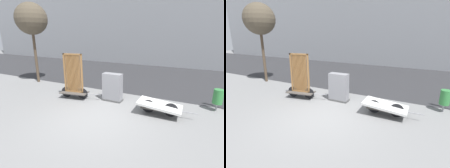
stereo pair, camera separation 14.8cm
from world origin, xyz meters
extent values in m
plane|color=slate|center=(0.00, 0.00, 0.00)|extent=(60.00, 60.00, 0.00)
cube|color=#2D2D30|center=(0.00, 7.55, 0.00)|extent=(56.00, 8.87, 0.01)
cube|color=#4C4742|center=(-2.06, 1.39, 0.29)|extent=(1.43, 0.85, 0.04)
cylinder|color=black|center=(-1.63, 1.47, 0.27)|extent=(0.53, 0.13, 0.53)
cylinder|color=black|center=(-2.49, 1.32, 0.27)|extent=(0.53, 0.13, 0.53)
cylinder|color=gray|center=(-1.05, 1.57, 0.29)|extent=(0.69, 0.15, 0.03)
cube|color=olive|center=(-2.06, 1.39, 0.34)|extent=(0.96, 0.24, 0.07)
cube|color=olive|center=(-2.06, 1.39, 2.14)|extent=(0.96, 0.24, 0.07)
cube|color=olive|center=(-2.50, 1.32, 1.24)|extent=(0.08, 0.08, 1.87)
cube|color=olive|center=(-1.62, 1.47, 1.24)|extent=(0.08, 0.08, 1.87)
cube|color=olive|center=(-2.40, 1.33, 1.24)|extent=(0.04, 0.05, 1.80)
cube|color=olive|center=(-2.34, 1.34, 1.24)|extent=(0.04, 0.05, 1.80)
cube|color=olive|center=(-2.28, 1.36, 1.24)|extent=(0.04, 0.05, 1.80)
cube|color=olive|center=(-2.21, 1.37, 1.24)|extent=(0.04, 0.05, 1.80)
cube|color=olive|center=(-2.15, 1.38, 1.24)|extent=(0.04, 0.05, 1.80)
cube|color=olive|center=(-2.09, 1.39, 1.24)|extent=(0.04, 0.05, 1.80)
cube|color=olive|center=(-2.03, 1.40, 1.24)|extent=(0.04, 0.05, 1.80)
cube|color=olive|center=(-1.97, 1.41, 1.24)|extent=(0.04, 0.05, 1.80)
cube|color=olive|center=(-1.90, 1.42, 1.24)|extent=(0.04, 0.05, 1.80)
cube|color=olive|center=(-1.84, 1.43, 1.24)|extent=(0.04, 0.05, 1.80)
cube|color=olive|center=(-1.78, 1.44, 1.24)|extent=(0.04, 0.05, 1.80)
cube|color=olive|center=(-1.72, 1.46, 1.24)|extent=(0.04, 0.05, 1.80)
cube|color=#4C4742|center=(2.06, 1.39, 0.29)|extent=(1.36, 0.67, 0.04)
cylinder|color=black|center=(2.49, 1.41, 0.27)|extent=(0.53, 0.05, 0.53)
cylinder|color=black|center=(1.62, 1.38, 0.27)|extent=(0.53, 0.05, 0.53)
cylinder|color=gray|center=(3.08, 1.42, 0.29)|extent=(0.70, 0.05, 0.03)
cube|color=silver|center=(2.06, 1.39, 0.39)|extent=(1.69, 0.95, 0.26)
cube|color=#4C4C4C|center=(-0.24, 1.92, 0.04)|extent=(0.95, 0.44, 0.08)
cube|color=gray|center=(-0.24, 1.92, 0.65)|extent=(0.89, 0.38, 1.31)
cylinder|color=gray|center=(4.09, 2.77, 0.16)|extent=(0.06, 0.06, 0.32)
cylinder|color=#337F3D|center=(4.09, 2.77, 0.62)|extent=(0.37, 0.37, 0.60)
cylinder|color=#4C3D2D|center=(-6.08, 2.77, 1.67)|extent=(0.17, 0.17, 3.35)
sphere|color=brown|center=(-6.08, 2.77, 3.91)|extent=(1.87, 1.87, 1.87)
camera|label=1|loc=(3.19, -5.04, 3.07)|focal=28.00mm
camera|label=2|loc=(3.32, -4.98, 3.07)|focal=28.00mm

